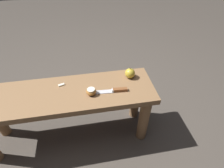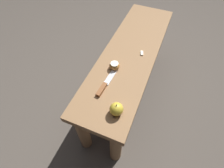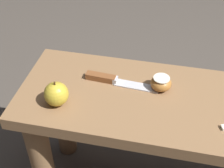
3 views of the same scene
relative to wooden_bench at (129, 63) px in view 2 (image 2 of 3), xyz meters
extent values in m
plane|color=#4C443D|center=(0.00, 0.00, -0.36)|extent=(8.00, 8.00, 0.00)
cube|color=olive|center=(0.00, 0.00, 0.08)|extent=(1.19, 0.34, 0.04)
cylinder|color=olive|center=(-0.53, -0.11, -0.15)|extent=(0.07, 0.07, 0.42)
cylinder|color=olive|center=(0.53, -0.11, -0.15)|extent=(0.07, 0.07, 0.42)
cylinder|color=olive|center=(-0.53, 0.11, -0.15)|extent=(0.07, 0.07, 0.42)
cylinder|color=olive|center=(0.53, 0.11, -0.15)|extent=(0.07, 0.07, 0.42)
cube|color=silver|center=(-0.25, 0.04, 0.11)|extent=(0.14, 0.04, 0.00)
cube|color=silver|center=(-0.32, 0.04, 0.11)|extent=(0.01, 0.03, 0.02)
cube|color=brown|center=(-0.36, 0.05, 0.11)|extent=(0.09, 0.03, 0.02)
sphere|color=gold|center=(-0.46, -0.08, 0.14)|extent=(0.07, 0.07, 0.07)
cylinder|color=#4C3319|center=(-0.46, -0.08, 0.18)|extent=(0.00, 0.00, 0.01)
ellipsoid|color=#B27233|center=(-0.18, 0.04, 0.13)|extent=(0.06, 0.06, 0.04)
cylinder|color=white|center=(-0.18, 0.04, 0.15)|extent=(0.05, 0.05, 0.00)
cube|color=white|center=(0.01, -0.07, 0.11)|extent=(0.04, 0.03, 0.01)
camera|label=1|loc=(-0.17, 0.84, 0.88)|focal=28.00mm
camera|label=2|loc=(-0.86, -0.22, 0.90)|focal=28.00mm
camera|label=3|loc=(-0.18, -0.67, 0.72)|focal=50.00mm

